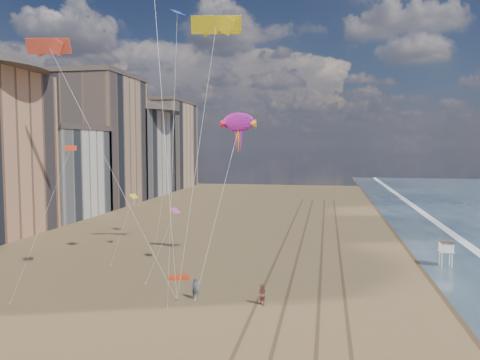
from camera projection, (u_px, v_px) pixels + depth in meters
name	position (u px, v px, depth m)	size (l,w,h in m)	color
wet_sand	(437.00, 246.00, 61.68)	(260.00, 260.00, 0.00)	#42301E
foam	(471.00, 248.00, 60.91)	(260.00, 260.00, 0.00)	white
tracks	(309.00, 259.00, 54.89)	(7.68, 120.00, 0.01)	brown
buildings	(83.00, 144.00, 97.57)	(34.72, 131.35, 29.00)	#C6B284
lifeguard_stand	(446.00, 247.00, 51.27)	(1.59, 1.59, 2.87)	silver
grounded_kite	(179.00, 277.00, 46.89)	(1.97, 1.26, 0.22)	#F94015
show_kite	(239.00, 122.00, 51.62)	(3.99, 7.04, 20.01)	#9A1789
kite_flyer_a	(195.00, 289.00, 40.64)	(0.67, 0.44, 1.83)	slate
kite_flyer_b	(262.00, 295.00, 38.98)	(0.87, 0.68, 1.80)	brown
small_kites	(146.00, 128.00, 51.77)	(12.20, 19.72, 20.65)	#F6FF1A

